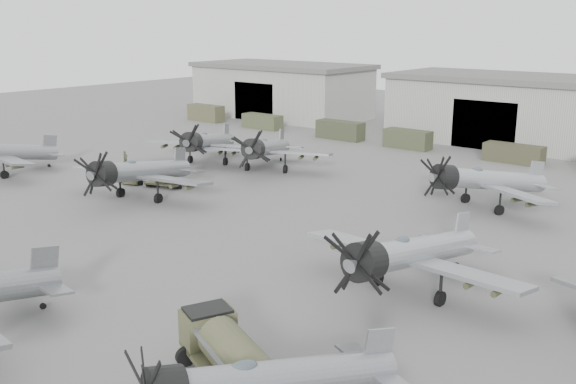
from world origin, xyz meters
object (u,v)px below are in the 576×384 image
at_px(aircraft_far_1, 482,180).
at_px(ground_crew, 125,158).
at_px(aircraft_mid_2, 408,254).
at_px(fuel_tanker, 230,353).
at_px(tug_trailer, 144,181).
at_px(aircraft_extra_489, 266,148).
at_px(aircraft_mid_1, 137,172).
at_px(aircraft_far_0, 207,142).
at_px(aircraft_near_2, 259,382).

xyz_separation_m(aircraft_far_1, ground_crew, (-36.81, -8.69, -1.62)).
height_order(aircraft_mid_2, fuel_tanker, aircraft_mid_2).
xyz_separation_m(tug_trailer, ground_crew, (-8.54, 4.29, 0.38)).
relative_size(aircraft_extra_489, fuel_tanker, 1.82).
distance_m(aircraft_mid_2, aircraft_far_1, 20.12).
height_order(aircraft_mid_1, aircraft_extra_489, aircraft_mid_1).
height_order(aircraft_far_0, tug_trailer, aircraft_far_0).
xyz_separation_m(fuel_tanker, ground_crew, (-39.62, 24.26, -0.73)).
distance_m(aircraft_far_1, aircraft_extra_489, 23.06).
bearing_deg(aircraft_mid_1, aircraft_near_2, -42.70).
height_order(aircraft_mid_1, fuel_tanker, aircraft_mid_1).
xyz_separation_m(aircraft_mid_1, aircraft_far_1, (24.46, 16.63, -0.09)).
bearing_deg(tug_trailer, aircraft_extra_489, 47.07).
distance_m(aircraft_near_2, aircraft_extra_489, 44.29).
xyz_separation_m(aircraft_mid_2, tug_trailer, (-32.24, 6.74, -2.07)).
bearing_deg(ground_crew, fuel_tanker, -130.78).
distance_m(fuel_tanker, ground_crew, 46.46).
bearing_deg(fuel_tanker, tug_trailer, 170.66).
height_order(aircraft_near_2, aircraft_extra_489, aircraft_extra_489).
relative_size(aircraft_mid_1, tug_trailer, 2.32).
relative_size(aircraft_near_2, aircraft_mid_1, 0.84).
distance_m(aircraft_far_0, aircraft_extra_489, 7.63).
relative_size(aircraft_near_2, aircraft_mid_2, 0.85).
bearing_deg(aircraft_mid_2, tug_trailer, 171.81).
relative_size(aircraft_far_0, ground_crew, 8.05).
height_order(aircraft_extra_489, ground_crew, aircraft_extra_489).
xyz_separation_m(aircraft_far_0, aircraft_far_1, (30.56, 2.42, -0.05)).
bearing_deg(aircraft_extra_489, aircraft_near_2, -73.30).
bearing_deg(aircraft_near_2, tug_trailer, 171.19).
xyz_separation_m(fuel_tanker, tug_trailer, (-31.08, 19.97, -1.11)).
bearing_deg(ground_crew, tug_trailer, -125.98).
bearing_deg(fuel_tanker, aircraft_mid_2, 108.37).
xyz_separation_m(aircraft_near_2, tug_trailer, (-34.27, 21.64, -1.73)).
distance_m(aircraft_far_1, ground_crew, 37.86).
distance_m(aircraft_far_1, fuel_tanker, 33.09).
relative_size(aircraft_far_1, ground_crew, 7.85).
bearing_deg(fuel_tanker, aircraft_mid_1, 172.48).
bearing_deg(tug_trailer, aircraft_near_2, -51.29).
distance_m(aircraft_near_2, aircraft_mid_2, 15.04).
relative_size(aircraft_mid_2, aircraft_extra_489, 1.03).
bearing_deg(aircraft_mid_1, aircraft_far_1, 22.08).
height_order(aircraft_mid_2, aircraft_far_0, aircraft_mid_2).
bearing_deg(aircraft_near_2, aircraft_far_0, 162.08).
height_order(aircraft_mid_1, tug_trailer, aircraft_mid_1).
bearing_deg(aircraft_far_0, tug_trailer, -102.02).
distance_m(aircraft_mid_1, aircraft_far_0, 15.47).
height_order(aircraft_mid_1, aircraft_far_1, aircraft_mid_1).
height_order(aircraft_near_2, aircraft_far_1, aircraft_far_1).
height_order(aircraft_mid_2, ground_crew, aircraft_mid_2).
relative_size(aircraft_mid_2, aircraft_far_1, 1.06).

